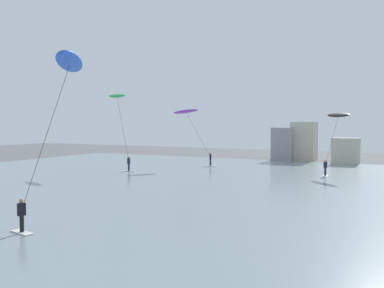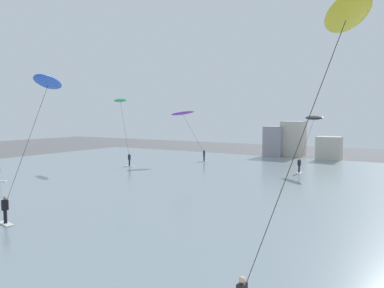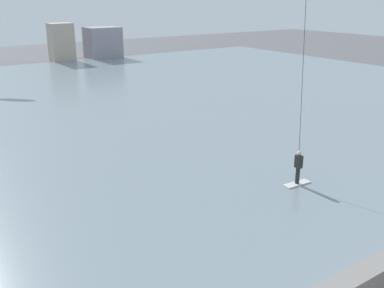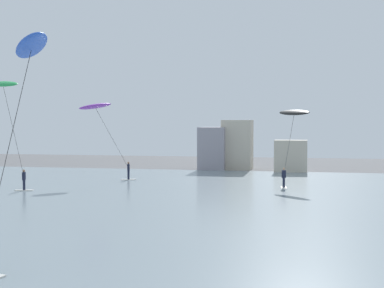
% 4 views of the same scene
% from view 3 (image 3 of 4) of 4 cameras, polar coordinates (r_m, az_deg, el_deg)
% --- Properties ---
extents(water_bay, '(84.00, 52.00, 0.10)m').
position_cam_3_polar(water_bay, '(35.12, -19.21, 3.46)').
color(water_bay, gray).
rests_on(water_bay, ground).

